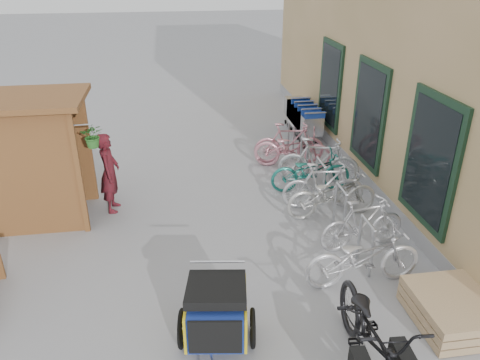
{
  "coord_description": "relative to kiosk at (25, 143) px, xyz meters",
  "views": [
    {
      "loc": [
        -0.64,
        -5.9,
        4.6
      ],
      "look_at": [
        0.5,
        1.5,
        1.0
      ],
      "focal_mm": 35.0,
      "sensor_mm": 36.0,
      "label": 1
    }
  ],
  "objects": [
    {
      "name": "ground",
      "position": [
        3.28,
        -2.47,
        -1.55
      ],
      "size": [
        80.0,
        80.0,
        0.0
      ],
      "primitive_type": "plane",
      "color": "gray"
    },
    {
      "name": "building",
      "position": [
        9.77,
        2.03,
        1.94
      ],
      "size": [
        6.07,
        13.0,
        7.0
      ],
      "color": "tan",
      "rests_on": "ground"
    },
    {
      "name": "kiosk",
      "position": [
        0.0,
        0.0,
        0.0
      ],
      "size": [
        2.49,
        1.65,
        2.4
      ],
      "color": "brown",
      "rests_on": "ground"
    },
    {
      "name": "bike_rack",
      "position": [
        5.58,
        -0.07,
        -1.04
      ],
      "size": [
        0.05,
        5.35,
        0.86
      ],
      "color": "#A5A8AD",
      "rests_on": "ground"
    },
    {
      "name": "pallet_stack",
      "position": [
        6.28,
        -3.87,
        -1.34
      ],
      "size": [
        1.0,
        1.2,
        0.4
      ],
      "color": "tan",
      "rests_on": "ground"
    },
    {
      "name": "shopping_carts",
      "position": [
        6.28,
        3.76,
        -0.96
      ],
      "size": [
        0.57,
        2.25,
        1.02
      ],
      "color": "silver",
      "rests_on": "ground"
    },
    {
      "name": "child_trailer",
      "position": [
        3.05,
        -3.76,
        -1.01
      ],
      "size": [
        1.05,
        1.7,
        0.98
      ],
      "rotation": [
        0.0,
        0.0,
        -0.14
      ],
      "color": "#1C379B",
      "rests_on": "ground"
    },
    {
      "name": "cargo_bike",
      "position": [
        4.78,
        -4.55,
        -0.98
      ],
      "size": [
        0.91,
        2.24,
        1.15
      ],
      "rotation": [
        0.0,
        0.0,
        -0.07
      ],
      "color": "black",
      "rests_on": "ground"
    },
    {
      "name": "person_kiosk",
      "position": [
        1.38,
        0.14,
        -0.75
      ],
      "size": [
        0.42,
        0.61,
        1.61
      ],
      "primitive_type": "imported",
      "rotation": [
        0.0,
        0.0,
        1.51
      ],
      "color": "maroon",
      "rests_on": "ground"
    },
    {
      "name": "bike_0",
      "position": [
        5.38,
        -2.85,
        -1.07
      ],
      "size": [
        1.87,
        0.72,
        0.97
      ],
      "primitive_type": "imported",
      "rotation": [
        0.0,
        0.0,
        1.61
      ],
      "color": "silver",
      "rests_on": "ground"
    },
    {
      "name": "bike_1",
      "position": [
        5.76,
        -1.9,
        -1.08
      ],
      "size": [
        1.61,
        0.66,
        0.94
      ],
      "primitive_type": "imported",
      "rotation": [
        0.0,
        0.0,
        1.72
      ],
      "color": "silver",
      "rests_on": "ground"
    },
    {
      "name": "bike_2",
      "position": [
        5.6,
        -0.78,
        -1.08
      ],
      "size": [
        1.83,
        0.74,
        0.94
      ],
      "primitive_type": "imported",
      "rotation": [
        0.0,
        0.0,
        1.63
      ],
      "color": "#B5B4B1",
      "rests_on": "ground"
    },
    {
      "name": "bike_3",
      "position": [
        5.53,
        -0.43,
        -1.06
      ],
      "size": [
        1.67,
        0.63,
        0.98
      ],
      "primitive_type": "imported",
      "rotation": [
        0.0,
        0.0,
        1.46
      ],
      "color": "silver",
      "rests_on": "ground"
    },
    {
      "name": "bike_4",
      "position": [
        5.51,
        0.35,
        -1.1
      ],
      "size": [
        1.73,
        0.65,
        0.9
      ],
      "primitive_type": "imported",
      "rotation": [
        0.0,
        0.0,
        1.54
      ],
      "color": "#1B6E64",
      "rests_on": "ground"
    },
    {
      "name": "bike_5",
      "position": [
        5.77,
        0.65,
        -1.02
      ],
      "size": [
        1.85,
        1.0,
        1.07
      ],
      "primitive_type": "imported",
      "rotation": [
        0.0,
        0.0,
        1.28
      ],
      "color": "silver",
      "rests_on": "ground"
    },
    {
      "name": "bike_6",
      "position": [
        5.44,
        1.64,
        -1.07
      ],
      "size": [
        1.92,
        1.12,
        0.95
      ],
      "primitive_type": "imported",
      "rotation": [
        0.0,
        0.0,
        1.29
      ],
      "color": "pink",
      "rests_on": "ground"
    },
    {
      "name": "bike_7",
      "position": [
        5.42,
        1.88,
        -1.04
      ],
      "size": [
        1.75,
        0.69,
        1.03
      ],
      "primitive_type": "imported",
      "rotation": [
        0.0,
        0.0,
        1.44
      ],
      "color": "pink",
      "rests_on": "ground"
    }
  ]
}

